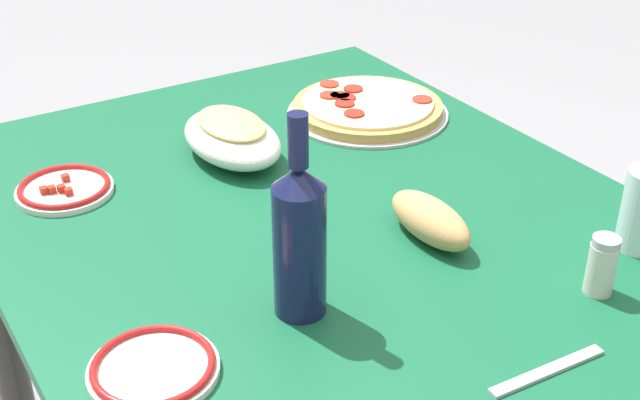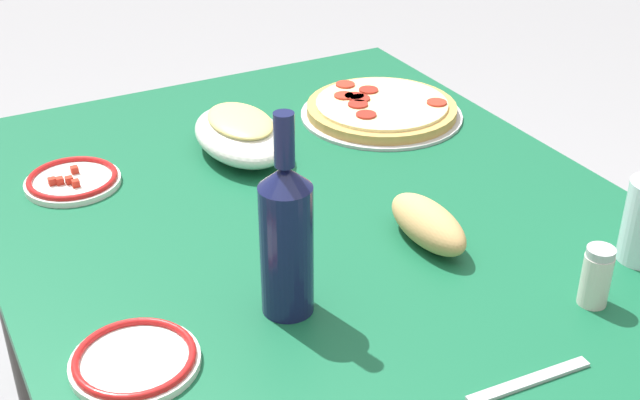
{
  "view_description": "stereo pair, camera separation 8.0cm",
  "coord_description": "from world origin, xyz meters",
  "px_view_note": "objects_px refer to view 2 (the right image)",
  "views": [
    {
      "loc": [
        0.99,
        -0.62,
        1.41
      ],
      "look_at": [
        0.0,
        0.0,
        0.75
      ],
      "focal_mm": 48.03,
      "sensor_mm": 36.0,
      "label": 1
    },
    {
      "loc": [
        1.03,
        -0.55,
        1.41
      ],
      "look_at": [
        0.0,
        0.0,
        0.75
      ],
      "focal_mm": 48.03,
      "sensor_mm": 36.0,
      "label": 2
    }
  ],
  "objects_px": {
    "side_plate_far": "(72,180)",
    "bread_loaf": "(428,224)",
    "pepperoni_pizza": "(381,109)",
    "baked_pasta_dish": "(241,133)",
    "wine_bottle": "(286,236)",
    "spice_shaker": "(596,276)",
    "side_plate_near": "(135,360)",
    "dining_table": "(320,274)"
  },
  "relations": [
    {
      "from": "pepperoni_pizza",
      "to": "bread_loaf",
      "type": "xyz_separation_m",
      "value": [
        0.43,
        -0.18,
        0.02
      ]
    },
    {
      "from": "side_plate_near",
      "to": "bread_loaf",
      "type": "relative_size",
      "value": 0.96
    },
    {
      "from": "baked_pasta_dish",
      "to": "side_plate_far",
      "type": "xyz_separation_m",
      "value": [
        -0.03,
        -0.3,
        -0.03
      ]
    },
    {
      "from": "baked_pasta_dish",
      "to": "spice_shaker",
      "type": "height_order",
      "value": "spice_shaker"
    },
    {
      "from": "side_plate_near",
      "to": "spice_shaker",
      "type": "relative_size",
      "value": 1.84
    },
    {
      "from": "bread_loaf",
      "to": "pepperoni_pizza",
      "type": "bearing_deg",
      "value": 156.92
    },
    {
      "from": "bread_loaf",
      "to": "wine_bottle",
      "type": "bearing_deg",
      "value": -78.86
    },
    {
      "from": "pepperoni_pizza",
      "to": "side_plate_near",
      "type": "distance_m",
      "value": 0.82
    },
    {
      "from": "baked_pasta_dish",
      "to": "wine_bottle",
      "type": "height_order",
      "value": "wine_bottle"
    },
    {
      "from": "wine_bottle",
      "to": "side_plate_far",
      "type": "height_order",
      "value": "wine_bottle"
    },
    {
      "from": "pepperoni_pizza",
      "to": "baked_pasta_dish",
      "type": "height_order",
      "value": "baked_pasta_dish"
    },
    {
      "from": "dining_table",
      "to": "side_plate_near",
      "type": "relative_size",
      "value": 7.85
    },
    {
      "from": "dining_table",
      "to": "pepperoni_pizza",
      "type": "relative_size",
      "value": 3.94
    },
    {
      "from": "side_plate_near",
      "to": "baked_pasta_dish",
      "type": "bearing_deg",
      "value": 143.71
    },
    {
      "from": "side_plate_far",
      "to": "bread_loaf",
      "type": "xyz_separation_m",
      "value": [
        0.43,
        0.43,
        0.02
      ]
    },
    {
      "from": "dining_table",
      "to": "side_plate_far",
      "type": "height_order",
      "value": "side_plate_far"
    },
    {
      "from": "baked_pasta_dish",
      "to": "side_plate_near",
      "type": "xyz_separation_m",
      "value": [
        0.47,
        -0.35,
        -0.03
      ]
    },
    {
      "from": "pepperoni_pizza",
      "to": "dining_table",
      "type": "bearing_deg",
      "value": -45.32
    },
    {
      "from": "baked_pasta_dish",
      "to": "bread_loaf",
      "type": "bearing_deg",
      "value": 17.58
    },
    {
      "from": "pepperoni_pizza",
      "to": "side_plate_far",
      "type": "distance_m",
      "value": 0.61
    },
    {
      "from": "side_plate_far",
      "to": "wine_bottle",
      "type": "bearing_deg",
      "value": 19.36
    },
    {
      "from": "pepperoni_pizza",
      "to": "side_plate_far",
      "type": "relative_size",
      "value": 1.99
    },
    {
      "from": "pepperoni_pizza",
      "to": "side_plate_near",
      "type": "bearing_deg",
      "value": -53.01
    },
    {
      "from": "side_plate_far",
      "to": "dining_table",
      "type": "bearing_deg",
      "value": 47.94
    },
    {
      "from": "spice_shaker",
      "to": "bread_loaf",
      "type": "bearing_deg",
      "value": -154.53
    },
    {
      "from": "dining_table",
      "to": "side_plate_far",
      "type": "relative_size",
      "value": 7.85
    },
    {
      "from": "side_plate_near",
      "to": "side_plate_far",
      "type": "bearing_deg",
      "value": 174.62
    },
    {
      "from": "wine_bottle",
      "to": "baked_pasta_dish",
      "type": "bearing_deg",
      "value": 164.07
    },
    {
      "from": "pepperoni_pizza",
      "to": "wine_bottle",
      "type": "relative_size",
      "value": 1.12
    },
    {
      "from": "dining_table",
      "to": "side_plate_near",
      "type": "bearing_deg",
      "value": -60.43
    },
    {
      "from": "side_plate_far",
      "to": "pepperoni_pizza",
      "type": "bearing_deg",
      "value": 89.76
    },
    {
      "from": "wine_bottle",
      "to": "side_plate_near",
      "type": "relative_size",
      "value": 1.78
    },
    {
      "from": "wine_bottle",
      "to": "spice_shaker",
      "type": "height_order",
      "value": "wine_bottle"
    },
    {
      "from": "pepperoni_pizza",
      "to": "side_plate_near",
      "type": "height_order",
      "value": "pepperoni_pizza"
    },
    {
      "from": "side_plate_far",
      "to": "bread_loaf",
      "type": "relative_size",
      "value": 0.96
    },
    {
      "from": "dining_table",
      "to": "wine_bottle",
      "type": "relative_size",
      "value": 4.41
    },
    {
      "from": "side_plate_far",
      "to": "spice_shaker",
      "type": "xyz_separation_m",
      "value": [
        0.66,
        0.54,
        0.03
      ]
    },
    {
      "from": "pepperoni_pizza",
      "to": "wine_bottle",
      "type": "bearing_deg",
      "value": -42.62
    },
    {
      "from": "baked_pasta_dish",
      "to": "wine_bottle",
      "type": "bearing_deg",
      "value": -15.93
    },
    {
      "from": "bread_loaf",
      "to": "baked_pasta_dish",
      "type": "bearing_deg",
      "value": -162.42
    },
    {
      "from": "baked_pasta_dish",
      "to": "spice_shaker",
      "type": "distance_m",
      "value": 0.68
    },
    {
      "from": "wine_bottle",
      "to": "side_plate_far",
      "type": "distance_m",
      "value": 0.52
    }
  ]
}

